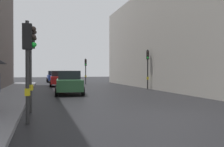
{
  "coord_description": "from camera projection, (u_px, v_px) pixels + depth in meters",
  "views": [
    {
      "loc": [
        -4.65,
        -7.87,
        1.75
      ],
      "look_at": [
        0.45,
        8.66,
        1.55
      ],
      "focal_mm": 37.0,
      "sensor_mm": 36.0,
      "label": 1
    }
  ],
  "objects": [
    {
      "name": "ground_plane",
      "position": [
        167.0,
        116.0,
        8.91
      ],
      "size": [
        120.0,
        120.0,
        0.0
      ],
      "primitive_type": "plane",
      "color": "black"
    },
    {
      "name": "sidewalk_kerb",
      "position": [
        3.0,
        101.0,
        12.68
      ],
      "size": [
        2.59,
        40.0,
        0.16
      ],
      "primitive_type": "cube",
      "color": "gray",
      "rests_on": "ground"
    },
    {
      "name": "building_facade_right",
      "position": [
        215.0,
        37.0,
        22.2
      ],
      "size": [
        12.0,
        31.23,
        10.13
      ],
      "primitive_type": "cube",
      "color": "#B2ADA3",
      "rests_on": "ground"
    },
    {
      "name": "traffic_light_near_right",
      "position": [
        31.0,
        53.0,
        9.63
      ],
      "size": [
        0.45,
        0.34,
        3.62
      ],
      "color": "#2D2D2D",
      "rests_on": "ground"
    },
    {
      "name": "traffic_light_near_left",
      "position": [
        28.0,
        53.0,
        7.58
      ],
      "size": [
        0.43,
        0.25,
        3.39
      ],
      "color": "#2D2D2D",
      "rests_on": "ground"
    },
    {
      "name": "traffic_light_far_median",
      "position": [
        86.0,
        66.0,
        30.24
      ],
      "size": [
        0.25,
        0.43,
        3.38
      ],
      "color": "#2D2D2D",
      "rests_on": "ground"
    },
    {
      "name": "traffic_light_mid_street",
      "position": [
        148.0,
        62.0,
        21.96
      ],
      "size": [
        0.34,
        0.45,
        3.78
      ],
      "color": "#2D2D2D",
      "rests_on": "ground"
    },
    {
      "name": "car_blue_van",
      "position": [
        54.0,
        77.0,
        35.74
      ],
      "size": [
        2.09,
        4.24,
        1.76
      ],
      "color": "navy",
      "rests_on": "ground"
    },
    {
      "name": "car_red_sedan",
      "position": [
        59.0,
        79.0,
        26.35
      ],
      "size": [
        2.13,
        4.26,
        1.76
      ],
      "color": "red",
      "rests_on": "ground"
    },
    {
      "name": "car_green_estate",
      "position": [
        69.0,
        82.0,
        17.39
      ],
      "size": [
        2.26,
        4.32,
        1.76
      ],
      "color": "#2D6038",
      "rests_on": "ground"
    }
  ]
}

